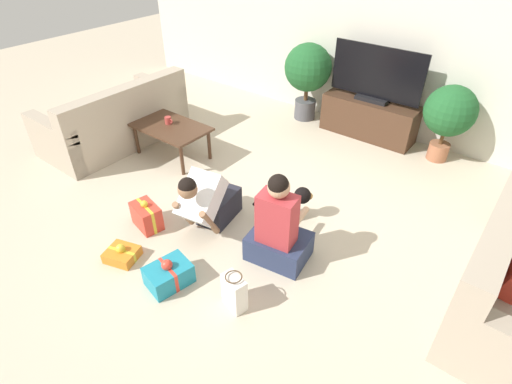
# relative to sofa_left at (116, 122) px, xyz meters

# --- Properties ---
(ground_plane) EXTENTS (16.00, 16.00, 0.00)m
(ground_plane) POSITION_rel_sofa_left_xyz_m (2.38, -0.15, -0.29)
(ground_plane) COLOR beige
(wall_back) EXTENTS (8.40, 0.06, 2.60)m
(wall_back) POSITION_rel_sofa_left_xyz_m (2.38, 2.48, 1.01)
(wall_back) COLOR beige
(wall_back) RESTS_ON ground_plane
(sofa_left) EXTENTS (0.93, 1.82, 0.83)m
(sofa_left) POSITION_rel_sofa_left_xyz_m (0.00, 0.00, 0.00)
(sofa_left) COLOR tan
(sofa_left) RESTS_ON ground_plane
(coffee_table) EXTENTS (0.94, 0.58, 0.42)m
(coffee_table) POSITION_rel_sofa_left_xyz_m (0.86, 0.18, 0.08)
(coffee_table) COLOR #472D1E
(coffee_table) RESTS_ON ground_plane
(tv_console) EXTENTS (1.25, 0.41, 0.51)m
(tv_console) POSITION_rel_sofa_left_xyz_m (2.55, 2.20, -0.03)
(tv_console) COLOR #472D1E
(tv_console) RESTS_ON ground_plane
(tv) EXTENTS (1.21, 0.20, 0.70)m
(tv) POSITION_rel_sofa_left_xyz_m (2.55, 2.20, 0.54)
(tv) COLOR black
(tv) RESTS_ON tv_console
(potted_plant_back_right) EXTENTS (0.60, 0.60, 0.95)m
(potted_plant_back_right) POSITION_rel_sofa_left_xyz_m (3.53, 2.15, 0.33)
(potted_plant_back_right) COLOR #A36042
(potted_plant_back_right) RESTS_ON ground_plane
(potted_plant_back_left) EXTENTS (0.66, 0.66, 1.09)m
(potted_plant_back_left) POSITION_rel_sofa_left_xyz_m (1.57, 2.15, 0.42)
(potted_plant_back_left) COLOR #4C4C51
(potted_plant_back_left) RESTS_ON ground_plane
(person_kneeling) EXTENTS (0.44, 0.78, 0.74)m
(person_kneeling) POSITION_rel_sofa_left_xyz_m (2.18, -0.55, 0.03)
(person_kneeling) COLOR #23232D
(person_kneeling) RESTS_ON ground_plane
(person_sitting) EXTENTS (0.57, 0.53, 0.91)m
(person_sitting) POSITION_rel_sofa_left_xyz_m (2.95, -0.49, 0.04)
(person_sitting) COLOR #283351
(person_sitting) RESTS_ON ground_plane
(dog) EXTENTS (0.44, 0.46, 0.36)m
(dog) POSITION_rel_sofa_left_xyz_m (2.69, 0.00, -0.05)
(dog) COLOR black
(dog) RESTS_ON ground_plane
(gift_box_a) EXTENTS (0.33, 0.41, 0.26)m
(gift_box_a) POSITION_rel_sofa_left_xyz_m (2.41, -1.29, -0.19)
(gift_box_a) COLOR teal
(gift_box_a) RESTS_ON ground_plane
(gift_box_b) EXTENTS (0.35, 0.26, 0.31)m
(gift_box_b) POSITION_rel_sofa_left_xyz_m (1.68, -0.92, -0.16)
(gift_box_b) COLOR red
(gift_box_b) RESTS_ON ground_plane
(gift_box_c) EXTENTS (0.33, 0.31, 0.16)m
(gift_box_c) POSITION_rel_sofa_left_xyz_m (1.86, -1.36, -0.23)
(gift_box_c) COLOR orange
(gift_box_c) RESTS_ON ground_plane
(gift_bag_a) EXTENTS (0.23, 0.16, 0.33)m
(gift_bag_a) POSITION_rel_sofa_left_xyz_m (2.99, -1.13, -0.13)
(gift_bag_a) COLOR white
(gift_bag_a) RESTS_ON ground_plane
(mug) EXTENTS (0.12, 0.08, 0.09)m
(mug) POSITION_rel_sofa_left_xyz_m (0.80, 0.21, 0.18)
(mug) COLOR #B23D38
(mug) RESTS_ON coffee_table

